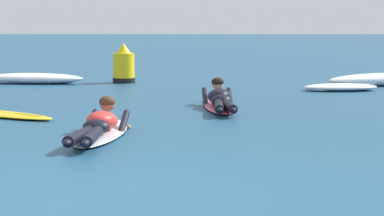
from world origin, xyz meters
name	(u,v)px	position (x,y,z in m)	size (l,w,h in m)	color
ground_plane	(161,90)	(0.00, 10.00, 0.00)	(120.00, 120.00, 0.00)	navy
surfer_near	(100,127)	(-0.39, 3.41, 0.14)	(0.70, 2.58, 0.53)	silver
surfer_far	(220,101)	(1.21, 6.60, 0.14)	(0.66, 2.70, 0.55)	#E54C66
whitewater_front	(340,87)	(3.83, 9.93, 0.07)	(1.66, 0.91, 0.15)	white
whitewater_mid_left	(33,79)	(-3.12, 11.54, 0.12)	(2.47, 0.89, 0.25)	white
channel_marker_buoy	(124,67)	(-1.00, 11.84, 0.37)	(0.54, 0.54, 0.94)	yellow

